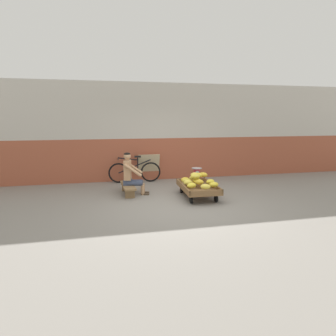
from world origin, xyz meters
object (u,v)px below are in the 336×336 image
object	(u,v)px
vendor_seated	(131,174)
weighing_scale	(197,173)
low_bench	(128,187)
shopping_bag	(195,187)
plastic_crate	(196,183)
sign_board	(149,167)
banana_cart	(198,188)
bicycle_near_left	(135,171)

from	to	relation	value
vendor_seated	weighing_scale	bearing A→B (deg)	9.42
low_bench	shopping_bag	bearing A→B (deg)	-0.85
vendor_seated	plastic_crate	bearing A→B (deg)	9.45
sign_board	banana_cart	bearing A→B (deg)	-68.57
bicycle_near_left	plastic_crate	bearing A→B (deg)	-33.09
weighing_scale	plastic_crate	bearing A→B (deg)	90.00
low_bench	plastic_crate	xyz separation A→B (m)	(2.04, 0.31, -0.05)
banana_cart	plastic_crate	size ratio (longest dim) A/B	4.08
weighing_scale	bicycle_near_left	size ratio (longest dim) A/B	0.18
low_bench	weighing_scale	bearing A→B (deg)	8.60
low_bench	plastic_crate	size ratio (longest dim) A/B	3.09
plastic_crate	bicycle_near_left	world-z (taller)	bicycle_near_left
weighing_scale	sign_board	size ratio (longest dim) A/B	0.34
banana_cart	plastic_crate	distance (m)	1.05
weighing_scale	low_bench	bearing A→B (deg)	-171.40
sign_board	weighing_scale	bearing A→B (deg)	-48.04
vendor_seated	bicycle_near_left	bearing A→B (deg)	80.19
low_bench	vendor_seated	world-z (taller)	vendor_seated
banana_cart	plastic_crate	xyz separation A→B (m)	(0.29, 1.00, -0.09)
weighing_scale	shopping_bag	size ratio (longest dim) A/B	1.25
low_bench	bicycle_near_left	distance (m)	1.47
low_bench	bicycle_near_left	xyz separation A→B (m)	(0.34, 1.42, 0.15)
low_bench	sign_board	size ratio (longest dim) A/B	1.27
plastic_crate	shopping_bag	xyz separation A→B (m)	(-0.15, -0.34, -0.03)
low_bench	plastic_crate	world-z (taller)	plastic_crate
low_bench	plastic_crate	bearing A→B (deg)	8.63
vendor_seated	plastic_crate	xyz separation A→B (m)	(1.96, 0.33, -0.42)
banana_cart	weighing_scale	size ratio (longest dim) A/B	4.90
banana_cart	shopping_bag	xyz separation A→B (m)	(0.14, 0.66, -0.12)
sign_board	bicycle_near_left	bearing A→B (deg)	-154.47
bicycle_near_left	shopping_bag	size ratio (longest dim) A/B	6.92
plastic_crate	shopping_bag	world-z (taller)	plastic_crate
banana_cart	low_bench	size ratio (longest dim) A/B	1.32
banana_cart	sign_board	world-z (taller)	sign_board
vendor_seated	weighing_scale	xyz separation A→B (m)	(1.96, 0.32, -0.11)
low_bench	weighing_scale	distance (m)	2.08
vendor_seated	sign_board	distance (m)	1.84
sign_board	shopping_bag	distance (m)	2.02
low_bench	sign_board	distance (m)	1.87
shopping_bag	vendor_seated	bearing A→B (deg)	179.60
banana_cart	weighing_scale	xyz separation A→B (m)	(0.29, 1.00, 0.21)
weighing_scale	sign_board	xyz separation A→B (m)	(-1.21, 1.35, -0.02)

